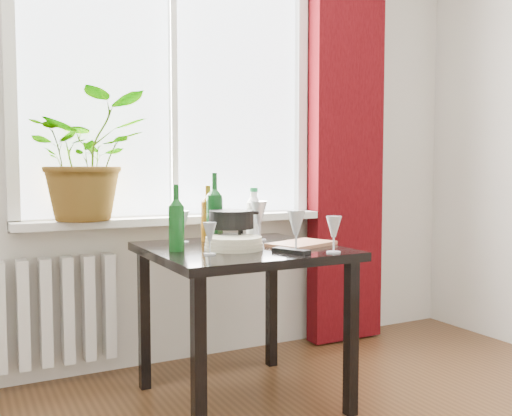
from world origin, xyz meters
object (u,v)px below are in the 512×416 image
wineglass_far_right (334,234)px  bottle_amber (208,212)px  table (242,266)px  radiator (34,313)px  cleaning_bottle (254,213)px  fondue_pot (231,228)px  cutting_board (301,244)px  wineglass_back_left (183,226)px  potted_plant (87,156)px  wineglass_back_center (259,220)px  tv_remote (291,251)px  wineglass_front_right (296,231)px  wine_bottle_left (176,217)px  wine_bottle_right (215,207)px  plate_stack (234,243)px  wineglass_front_left (210,238)px

wineglass_far_right → bottle_amber: bearing=117.6°
table → bottle_amber: 0.36m
radiator → cleaning_bottle: 1.21m
fondue_pot → cutting_board: (0.29, -0.18, -0.08)m
wineglass_far_right → wineglass_back_left: (-0.46, 0.63, -0.00)m
potted_plant → cutting_board: bearing=-36.8°
radiator → wineglass_back_left: size_ratio=4.95×
wineglass_back_left → potted_plant: bearing=145.8°
wineglass_back_center → wineglass_back_left: size_ratio=1.29×
cleaning_bottle → tv_remote: 0.54m
wineglass_front_right → wineglass_back_left: (-0.32, 0.55, -0.01)m
bottle_amber → wineglass_far_right: size_ratio=1.76×
wine_bottle_left → cleaning_bottle: (0.50, 0.23, -0.02)m
wine_bottle_left → wineglass_back_left: wine_bottle_left is taller
table → potted_plant: (-0.59, 0.55, 0.52)m
table → tv_remote: size_ratio=4.79×
wine_bottle_right → cleaning_bottle: wine_bottle_right is taller
wine_bottle_left → tv_remote: 0.53m
fondue_pot → tv_remote: 0.38m
wine_bottle_left → bottle_amber: wine_bottle_left is taller
table → potted_plant: bearing=137.2°
wineglass_back_left → plate_stack: 0.36m
radiator → cutting_board: (1.12, -0.73, 0.37)m
wineglass_far_right → wineglass_front_right: bearing=150.1°
cleaning_bottle → wineglass_back_left: bearing=175.2°
wineglass_far_right → table: bearing=127.5°
wineglass_back_center → plate_stack: bearing=-136.8°
radiator → potted_plant: 0.83m
wineglass_far_right → cutting_board: size_ratio=0.53×
wine_bottle_left → wine_bottle_right: size_ratio=0.85×
table → wine_bottle_right: size_ratio=2.42×
wineglass_back_left → tv_remote: size_ratio=0.91×
cleaning_bottle → potted_plant: bearing=158.7°
tv_remote → bottle_amber: bearing=85.2°
cleaning_bottle → wineglass_back_center: 0.07m
wine_bottle_right → tv_remote: (0.15, -0.49, -0.17)m
cleaning_bottle → wineglass_front_right: bearing=-96.5°
potted_plant → wineglass_back_center: (0.78, -0.37, -0.32)m
wine_bottle_left → cleaning_bottle: 0.55m
tv_remote → radiator: bearing=115.5°
wineglass_far_right → plate_stack: (-0.34, 0.29, -0.05)m
potted_plant → wineglass_back_left: potted_plant is taller
table → radiator: bearing=143.5°
radiator → table: table is taller
cutting_board → cleaning_bottle: bearing=103.3°
radiator → wineglass_back_center: (1.04, -0.45, 0.46)m
radiator → wineglass_front_right: (0.98, -0.90, 0.46)m
wineglass_far_right → wine_bottle_left: bearing=147.8°
wineglass_front_left → cutting_board: bearing=7.0°
wine_bottle_right → wineglass_back_left: size_ratio=2.18×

